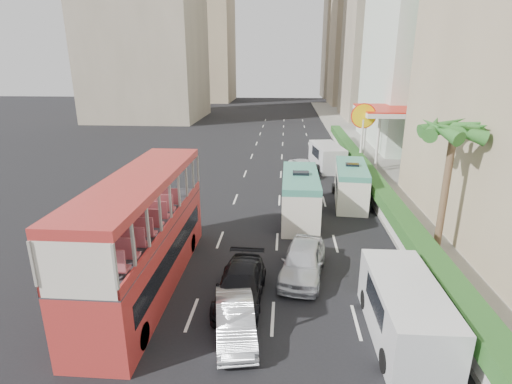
# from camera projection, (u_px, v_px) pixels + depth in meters

# --- Properties ---
(ground_plane) EXTENTS (200.00, 200.00, 0.00)m
(ground_plane) POSITION_uv_depth(u_px,v_px,m) (283.00, 291.00, 17.38)
(ground_plane) COLOR black
(ground_plane) RESTS_ON ground
(double_decker_bus) EXTENTS (2.50, 11.00, 5.06)m
(double_decker_bus) POSITION_uv_depth(u_px,v_px,m) (144.00, 233.00, 17.02)
(double_decker_bus) COLOR #B82E2A
(double_decker_bus) RESTS_ON ground
(car_silver_lane_a) EXTENTS (2.02, 4.07, 1.28)m
(car_silver_lane_a) POSITION_uv_depth(u_px,v_px,m) (235.00, 334.00, 14.60)
(car_silver_lane_a) COLOR silver
(car_silver_lane_a) RESTS_ON ground
(car_silver_lane_b) EXTENTS (2.59, 4.84, 1.57)m
(car_silver_lane_b) POSITION_uv_depth(u_px,v_px,m) (302.00, 276.00, 18.61)
(car_silver_lane_b) COLOR silver
(car_silver_lane_b) RESTS_ON ground
(car_black) EXTENTS (2.04, 4.70, 1.35)m
(car_black) POSITION_uv_depth(u_px,v_px,m) (241.00, 299.00, 16.75)
(car_black) COLOR black
(car_black) RESTS_ON ground
(van_asset) EXTENTS (2.75, 4.73, 1.24)m
(van_asset) POSITION_uv_depth(u_px,v_px,m) (302.00, 174.00, 35.47)
(van_asset) COLOR silver
(van_asset) RESTS_ON ground
(minibus_near) EXTENTS (2.22, 6.56, 2.90)m
(minibus_near) POSITION_uv_depth(u_px,v_px,m) (300.00, 197.00, 25.06)
(minibus_near) COLOR silver
(minibus_near) RESTS_ON ground
(minibus_far) EXTENTS (2.52, 6.16, 2.67)m
(minibus_far) POSITION_uv_depth(u_px,v_px,m) (351.00, 184.00, 28.05)
(minibus_far) COLOR silver
(minibus_far) RESTS_ON ground
(panel_van_near) EXTENTS (2.22, 5.45, 2.17)m
(panel_van_near) POSITION_uv_depth(u_px,v_px,m) (405.00, 312.00, 14.11)
(panel_van_near) COLOR silver
(panel_van_near) RESTS_ON ground
(panel_van_far) EXTENTS (3.10, 5.80, 2.20)m
(panel_van_far) POSITION_uv_depth(u_px,v_px,m) (327.00, 157.00, 37.22)
(panel_van_far) COLOR silver
(panel_van_far) RESTS_ON ground
(sidewalk) EXTENTS (6.00, 120.00, 0.18)m
(sidewalk) POSITION_uv_depth(u_px,v_px,m) (375.00, 160.00, 40.42)
(sidewalk) COLOR #99968C
(sidewalk) RESTS_ON ground
(kerb_wall) EXTENTS (0.30, 44.00, 1.00)m
(kerb_wall) POSITION_uv_depth(u_px,v_px,m) (368.00, 185.00, 30.01)
(kerb_wall) COLOR silver
(kerb_wall) RESTS_ON sidewalk
(hedge) EXTENTS (1.10, 44.00, 0.70)m
(hedge) POSITION_uv_depth(u_px,v_px,m) (369.00, 174.00, 29.74)
(hedge) COLOR #2D6626
(hedge) RESTS_ON kerb_wall
(palm_tree) EXTENTS (0.36, 0.36, 6.40)m
(palm_tree) POSITION_uv_depth(u_px,v_px,m) (445.00, 193.00, 19.57)
(palm_tree) COLOR brown
(palm_tree) RESTS_ON sidewalk
(shell_station) EXTENTS (6.50, 8.00, 5.50)m
(shell_station) POSITION_uv_depth(u_px,v_px,m) (392.00, 137.00, 37.63)
(shell_station) COLOR silver
(shell_station) RESTS_ON ground
(tower_far_a) EXTENTS (14.00, 14.00, 44.00)m
(tower_far_a) POSITION_uv_depth(u_px,v_px,m) (367.00, 2.00, 87.13)
(tower_far_a) COLOR tan
(tower_far_a) RESTS_ON ground
(tower_far_b) EXTENTS (14.00, 14.00, 40.00)m
(tower_far_b) POSITION_uv_depth(u_px,v_px,m) (351.00, 22.00, 108.62)
(tower_far_b) COLOR tan
(tower_far_b) RESTS_ON ground
(tower_left_b) EXTENTS (16.00, 16.00, 46.00)m
(tower_left_b) POSITION_uv_depth(u_px,v_px,m) (198.00, 4.00, 97.17)
(tower_left_b) COLOR tan
(tower_left_b) RESTS_ON ground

